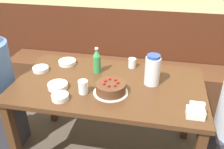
# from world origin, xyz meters

# --- Properties ---
(bench_seat) EXTENTS (2.64, 0.38, 0.47)m
(bench_seat) POSITION_xyz_m (0.00, 0.83, 0.24)
(bench_seat) COLOR #56331E
(bench_seat) RESTS_ON ground_plane
(dining_table) EXTENTS (1.42, 0.79, 0.73)m
(dining_table) POSITION_xyz_m (0.00, 0.00, 0.64)
(dining_table) COLOR #4C2D19
(dining_table) RESTS_ON ground_plane
(birthday_cake) EXTENTS (0.25, 0.25, 0.10)m
(birthday_cake) POSITION_xyz_m (0.04, -0.12, 0.77)
(birthday_cake) COLOR white
(birthday_cake) RESTS_ON dining_table
(water_pitcher) EXTENTS (0.11, 0.11, 0.23)m
(water_pitcher) POSITION_xyz_m (0.32, 0.06, 0.84)
(water_pitcher) COLOR white
(water_pitcher) RESTS_ON dining_table
(soju_bottle) EXTENTS (0.06, 0.06, 0.21)m
(soju_bottle) POSITION_xyz_m (-0.13, 0.15, 0.83)
(soju_bottle) COLOR #388E4C
(soju_bottle) RESTS_ON dining_table
(napkin_holder) EXTENTS (0.11, 0.08, 0.11)m
(napkin_holder) POSITION_xyz_m (0.60, -0.28, 0.77)
(napkin_holder) COLOR white
(napkin_holder) RESTS_ON dining_table
(bowl_soup_white) EXTENTS (0.13, 0.13, 0.03)m
(bowl_soup_white) POSITION_xyz_m (-0.59, 0.09, 0.75)
(bowl_soup_white) COLOR white
(bowl_soup_white) RESTS_ON dining_table
(bowl_rice_small) EXTENTS (0.12, 0.12, 0.04)m
(bowl_rice_small) POSITION_xyz_m (-0.28, -0.27, 0.75)
(bowl_rice_small) COLOR white
(bowl_rice_small) RESTS_ON dining_table
(bowl_side_dish) EXTENTS (0.15, 0.15, 0.04)m
(bowl_side_dish) POSITION_xyz_m (-0.35, -0.14, 0.75)
(bowl_side_dish) COLOR white
(bowl_side_dish) RESTS_ON dining_table
(bowl_sauce_shallow) EXTENTS (0.15, 0.15, 0.03)m
(bowl_sauce_shallow) POSITION_xyz_m (-0.42, 0.25, 0.75)
(bowl_sauce_shallow) COLOR white
(bowl_sauce_shallow) RESTS_ON dining_table
(glass_water_tall) EXTENTS (0.07, 0.07, 0.10)m
(glass_water_tall) POSITION_xyz_m (-0.15, -0.16, 0.78)
(glass_water_tall) COLOR silver
(glass_water_tall) RESTS_ON dining_table
(glass_tumbler_short) EXTENTS (0.06, 0.06, 0.08)m
(glass_tumbler_short) POSITION_xyz_m (0.14, 0.29, 0.77)
(glass_tumbler_short) COLOR silver
(glass_tumbler_short) RESTS_ON dining_table
(glass_shot_small) EXTENTS (0.08, 0.08, 0.09)m
(glass_shot_small) POSITION_xyz_m (0.30, 0.19, 0.78)
(glass_shot_small) COLOR silver
(glass_shot_small) RESTS_ON dining_table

